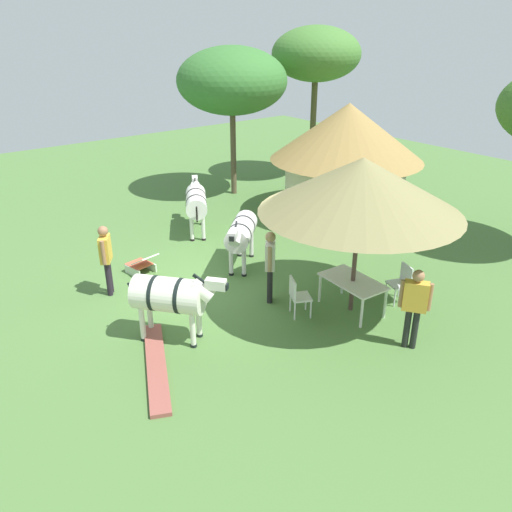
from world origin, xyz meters
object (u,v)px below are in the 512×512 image
Objects in this scene: standing_watcher at (106,254)px; acacia_tree_behind_hut at (232,81)px; thatched_hut at (346,154)px; patio_chair_west_end at (297,294)px; zebra_by_umbrella at (196,201)px; patio_dining_table at (353,284)px; guest_beside_umbrella at (270,260)px; patio_chair_near_hut at (402,281)px; zebra_toward_hut at (171,295)px; guest_behind_table at (415,302)px; acacia_tree_right_background at (316,55)px; striped_lounge_chair at (142,264)px; zebra_nearest_camera at (241,233)px; shade_umbrella at (361,186)px.

acacia_tree_behind_hut is (-4.58, 6.95, 3.02)m from standing_watcher.
patio_chair_west_end is (3.92, -5.62, -1.51)m from thatched_hut.
standing_watcher is 0.82× the size of zebra_by_umbrella.
guest_beside_umbrella reaches higher than patio_dining_table.
patio_chair_near_hut is 9.90m from acacia_tree_behind_hut.
zebra_toward_hut is (2.62, 0.23, -0.03)m from standing_watcher.
thatched_hut is at bearing -13.69° from patio_chair_near_hut.
thatched_hut is 6.53m from guest_beside_umbrella.
guest_behind_table reaches higher than zebra_toward_hut.
guest_beside_umbrella is 0.30× the size of acacia_tree_right_background.
acacia_tree_right_background is (-3.83, 9.65, 4.53)m from striped_lounge_chair.
patio_chair_near_hut is 6.46m from striped_lounge_chair.
patio_chair_west_end is 0.53× the size of guest_behind_table.
zebra_toward_hut is (-3.15, -3.54, -0.02)m from guest_behind_table.
acacia_tree_behind_hut reaches higher than patio_chair_west_end.
standing_watcher reaches higher than zebra_by_umbrella.
thatched_hut reaches higher than standing_watcher.
patio_chair_near_hut is 1.94m from guest_behind_table.
guest_behind_table is at bearing -37.00° from thatched_hut.
patio_chair_near_hut reaches higher than striped_lounge_chair.
acacia_tree_right_background reaches higher than zebra_nearest_camera.
acacia_tree_behind_hut is at bearing -77.36° from zebra_nearest_camera.
thatched_hut is 5.45× the size of patio_chair_west_end.
patio_chair_west_end is 2.78m from zebra_toward_hut.
shade_umbrella is at bearing -19.13° from acacia_tree_behind_hut.
zebra_toward_hut is 10.31m from acacia_tree_behind_hut.
acacia_tree_right_background is (-6.99, 7.98, 3.75)m from guest_beside_umbrella.
zebra_toward_hut is (-1.87, -4.91, 0.49)m from patio_chair_near_hut.
standing_watcher reaches higher than patio_dining_table.
patio_chair_near_hut is at bearing 69.85° from shade_umbrella.
guest_beside_umbrella is 0.33× the size of acacia_tree_behind_hut.
guest_beside_umbrella reaches higher than zebra_toward_hut.
zebra_toward_hut is (1.89, -3.12, 0.04)m from zebra_nearest_camera.
shade_umbrella is 0.73× the size of acacia_tree_right_background.
acacia_tree_right_background is (-4.37, 10.75, 3.75)m from standing_watcher.
acacia_tree_right_background reaches higher than zebra_by_umbrella.
patio_dining_table is 1.76m from guest_behind_table.
acacia_tree_right_background reaches higher than guest_behind_table.
standing_watcher is 0.99× the size of zebra_toward_hut.
patio_chair_near_hut is 0.17× the size of acacia_tree_behind_hut.
patio_chair_west_end is (-0.57, -1.13, -0.13)m from patio_dining_table.
acacia_tree_right_background is 1.12× the size of acacia_tree_behind_hut.
zebra_toward_hut reaches higher than patio_chair_near_hut.
striped_lounge_chair is (-6.30, -2.67, -0.78)m from guest_behind_table.
guest_behind_table is 1.89× the size of striped_lounge_chair.
zebra_toward_hut is at bearing -116.08° from striped_lounge_chair.
standing_watcher is 0.33× the size of acacia_tree_behind_hut.
shade_umbrella is at bearing -41.36° from guest_behind_table.
zebra_by_umbrella reaches higher than zebra_nearest_camera.
guest_beside_umbrella is at bearing -30.15° from acacia_tree_behind_hut.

